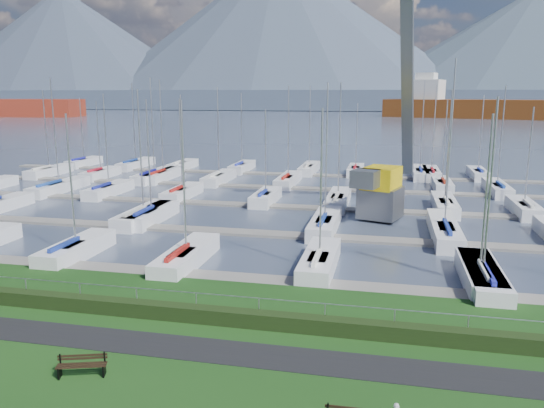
# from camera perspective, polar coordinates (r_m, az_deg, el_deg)

# --- Properties ---
(path) EXTENTS (160.00, 2.00, 0.04)m
(path) POSITION_cam_1_polar(r_m,az_deg,el_deg) (22.73, -8.36, -15.15)
(path) COLOR black
(path) RESTS_ON grass
(water) EXTENTS (800.00, 540.00, 0.20)m
(water) POSITION_cam_1_polar(r_m,az_deg,el_deg) (282.18, 10.92, 9.48)
(water) COLOR #424C60
(hedge) EXTENTS (80.00, 0.70, 0.70)m
(hedge) POSITION_cam_1_polar(r_m,az_deg,el_deg) (24.79, -6.24, -11.83)
(hedge) COLOR black
(hedge) RESTS_ON grass
(fence) EXTENTS (80.00, 0.04, 0.04)m
(fence) POSITION_cam_1_polar(r_m,az_deg,el_deg) (24.81, -5.99, -9.68)
(fence) COLOR #989CA0
(fence) RESTS_ON grass
(foothill) EXTENTS (900.00, 80.00, 12.00)m
(foothill) POSITION_cam_1_polar(r_m,az_deg,el_deg) (351.99, 11.28, 10.94)
(foothill) COLOR #48556A
(foothill) RESTS_ON water
(mountains) EXTENTS (1190.00, 360.00, 115.00)m
(mountains) POSITION_cam_1_polar(r_m,az_deg,el_deg) (428.06, 12.75, 16.46)
(mountains) COLOR #414A5F
(mountains) RESTS_ON water
(docks) EXTENTS (90.00, 41.60, 0.25)m
(docks) POSITION_cam_1_polar(r_m,az_deg,el_deg) (49.57, 3.44, -0.39)
(docks) COLOR slate
(docks) RESTS_ON water
(bench_left) EXTENTS (1.84, 0.95, 0.85)m
(bench_left) POSITION_cam_1_polar(r_m,az_deg,el_deg) (21.63, -19.76, -16.02)
(bench_left) COLOR black
(bench_left) RESTS_ON grass
(crane) EXTENTS (5.54, 13.48, 22.35)m
(crane) POSITION_cam_1_polar(r_m,az_deg,el_deg) (46.42, 12.37, 5.46)
(crane) COLOR #585A60
(crane) RESTS_ON water
(cargo_ship_mid) EXTENTS (111.49, 51.58, 21.50)m
(cargo_ship_mid) POSITION_cam_1_polar(r_m,az_deg,el_deg) (244.64, 24.05, 9.25)
(cargo_ship_mid) COLOR brown
(cargo_ship_mid) RESTS_ON water
(sailboat_fleet) EXTENTS (75.64, 49.73, 13.67)m
(sailboat_fleet) POSITION_cam_1_polar(r_m,az_deg,el_deg) (51.99, 2.83, 6.36)
(sailboat_fleet) COLOR navy
(sailboat_fleet) RESTS_ON water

